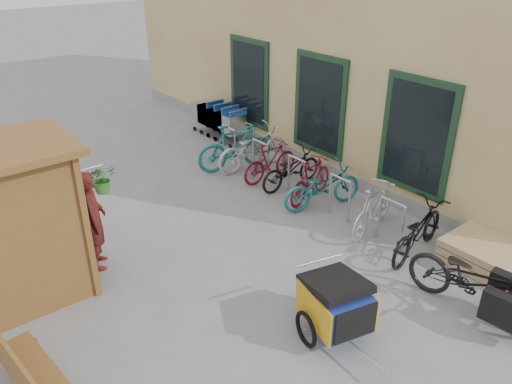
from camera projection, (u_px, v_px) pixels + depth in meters
ground at (292, 294)px, 7.59m from camera, size 80.00×80.00×0.00m
bike_rack at (297, 173)px, 10.31m from camera, size 0.05×5.35×0.86m
pallet_stack at (485, 254)px, 8.19m from camera, size 1.00×1.20×0.40m
bench at (27, 372)px, 5.62m from camera, size 0.58×1.48×0.91m
shopping_carts at (218, 117)px, 13.38m from camera, size 0.57×1.91×1.02m
child_trailer at (336, 303)px, 6.61m from camera, size 1.04×1.64×0.95m
cargo_bike at (477, 283)px, 7.01m from camera, size 0.92×2.04×1.04m
person_kiosk at (93, 220)px, 7.92m from camera, size 0.60×0.72×1.69m
bike_0 at (417, 230)px, 8.38m from camera, size 1.83×0.92×0.92m
bike_1 at (373, 208)px, 9.05m from camera, size 1.64×0.82×0.95m
bike_2 at (322, 187)px, 9.90m from camera, size 1.81×0.99×0.90m
bike_3 at (311, 179)px, 10.20m from camera, size 1.55×0.77×0.89m
bike_4 at (291, 169)px, 10.74m from camera, size 1.61×0.57×0.84m
bike_5 at (270, 161)px, 11.03m from camera, size 1.50×0.44×0.89m
bike_6 at (253, 148)px, 11.60m from camera, size 1.95×0.78×1.01m
bike_7 at (235, 147)px, 11.53m from camera, size 1.90×0.94×1.10m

